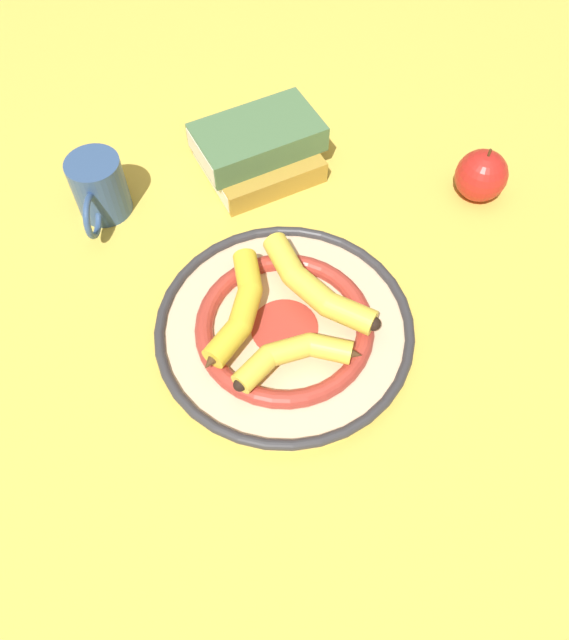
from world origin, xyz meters
TOP-DOWN VIEW (x-y plane):
  - ground_plane at (0.00, 0.00)m, footprint 2.80×2.80m
  - decorative_bowl at (0.02, 0.01)m, footprint 0.35×0.35m
  - banana_a at (0.07, 0.05)m, footprint 0.12×0.19m
  - banana_b at (0.02, -0.05)m, footprint 0.17×0.06m
  - banana_c at (-0.03, 0.04)m, footprint 0.11×0.18m
  - book_stack at (0.06, 0.33)m, footprint 0.21×0.19m
  - coffee_mug at (-0.19, 0.30)m, footprint 0.08×0.13m
  - apple at (0.38, 0.19)m, footprint 0.08×0.08m

SIDE VIEW (x-z plane):
  - ground_plane at x=0.00m, z-range 0.00..0.00m
  - decorative_bowl at x=0.02m, z-range 0.00..0.03m
  - book_stack at x=0.06m, z-range 0.00..0.08m
  - apple at x=0.38m, z-range -0.01..0.09m
  - banana_b at x=0.02m, z-range 0.03..0.06m
  - coffee_mug at x=-0.19m, z-range 0.00..0.10m
  - banana_c at x=-0.03m, z-range 0.03..0.07m
  - banana_a at x=0.07m, z-range 0.03..0.07m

